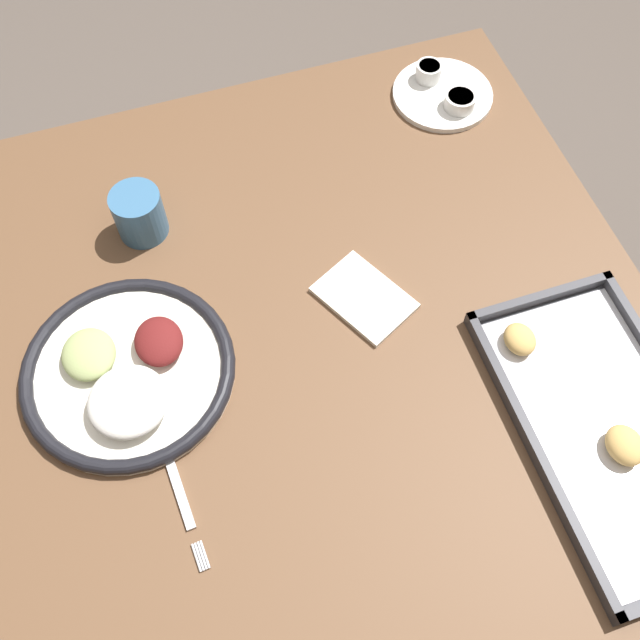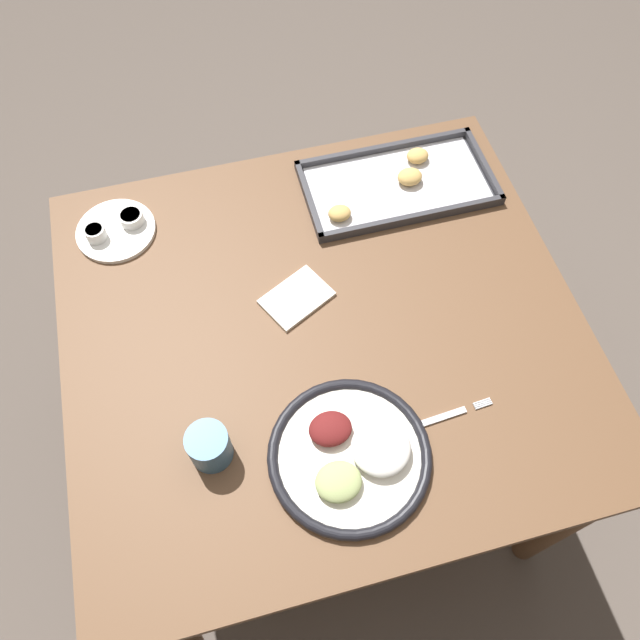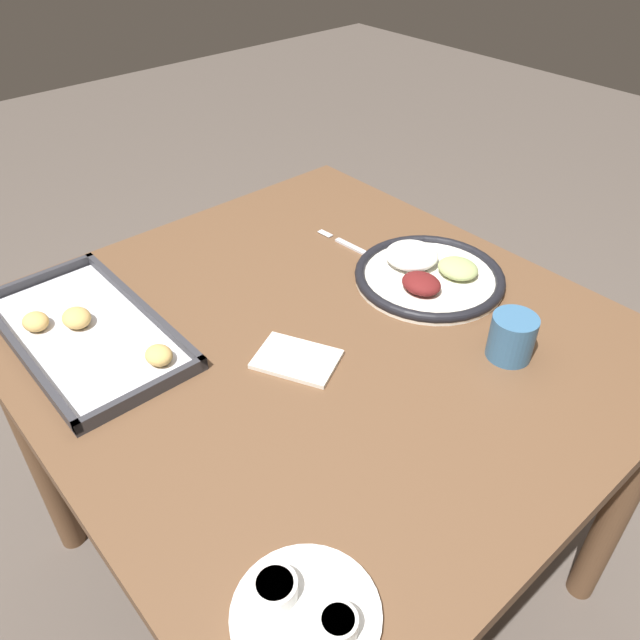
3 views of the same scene
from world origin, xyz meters
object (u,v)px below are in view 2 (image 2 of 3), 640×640
object	(u,v)px
dinner_plate	(352,455)
saucer_plate	(116,229)
napkin	(297,298)
baking_tray	(397,184)
fork	(437,419)
drinking_cup	(209,446)

from	to	relation	value
dinner_plate	saucer_plate	distance (m)	0.71
dinner_plate	saucer_plate	xyz separation A→B (m)	(-0.35, 0.61, -0.00)
napkin	baking_tray	bearing A→B (deg)	38.81
fork	napkin	size ratio (longest dim) A/B	1.22
dinner_plate	napkin	xyz separation A→B (m)	(-0.02, 0.35, -0.01)
dinner_plate	napkin	distance (m)	0.35
fork	baking_tray	bearing A→B (deg)	75.25
napkin	fork	bearing A→B (deg)	-59.43
fork	drinking_cup	xyz separation A→B (m)	(-0.41, 0.04, 0.04)
dinner_plate	baking_tray	distance (m)	0.64
baking_tray	drinking_cup	distance (m)	0.72
dinner_plate	baking_tray	world-z (taller)	dinner_plate
dinner_plate	drinking_cup	distance (m)	0.25
dinner_plate	fork	size ratio (longest dim) A/B	1.48
dinner_plate	drinking_cup	size ratio (longest dim) A/B	3.71
drinking_cup	napkin	distance (m)	0.36
dinner_plate	fork	xyz separation A→B (m)	(0.17, 0.03, -0.01)
saucer_plate	baking_tray	xyz separation A→B (m)	(0.63, -0.03, -0.00)
saucer_plate	napkin	size ratio (longest dim) A/B	1.05
dinner_plate	baking_tray	bearing A→B (deg)	64.64
baking_tray	drinking_cup	bearing A→B (deg)	-135.13
saucer_plate	baking_tray	world-z (taller)	same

